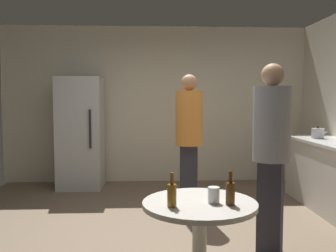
# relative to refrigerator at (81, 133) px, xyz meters

# --- Properties ---
(ground_plane) EXTENTS (5.20, 5.20, 0.10)m
(ground_plane) POSITION_rel_refrigerator_xyz_m (1.25, -2.20, -0.95)
(ground_plane) COLOR #7A6651
(wall_back) EXTENTS (5.32, 0.06, 2.70)m
(wall_back) POSITION_rel_refrigerator_xyz_m (1.25, 0.43, 0.45)
(wall_back) COLOR silver
(wall_back) RESTS_ON ground_plane
(refrigerator) EXTENTS (0.70, 0.68, 1.80)m
(refrigerator) POSITION_rel_refrigerator_xyz_m (0.00, 0.00, 0.00)
(refrigerator) COLOR silver
(refrigerator) RESTS_ON ground_plane
(kitchen_counter) EXTENTS (0.64, 1.82, 0.90)m
(kitchen_counter) POSITION_rel_refrigerator_xyz_m (3.53, -1.37, -0.45)
(kitchen_counter) COLOR beige
(kitchen_counter) RESTS_ON ground_plane
(kettle) EXTENTS (0.24, 0.17, 0.18)m
(kettle) POSITION_rel_refrigerator_xyz_m (3.48, -1.00, 0.07)
(kettle) COLOR #B2B2B7
(kettle) RESTS_ON kitchen_counter
(foreground_table) EXTENTS (0.80, 0.80, 0.73)m
(foreground_table) POSITION_rel_refrigerator_xyz_m (1.49, -3.51, -0.27)
(foreground_table) COLOR beige
(foreground_table) RESTS_ON ground_plane
(beer_bottle_amber) EXTENTS (0.06, 0.06, 0.23)m
(beer_bottle_amber) POSITION_rel_refrigerator_xyz_m (1.29, -3.62, -0.08)
(beer_bottle_amber) COLOR #8C5919
(beer_bottle_amber) RESTS_ON foreground_table
(beer_bottle_brown) EXTENTS (0.06, 0.06, 0.23)m
(beer_bottle_brown) POSITION_rel_refrigerator_xyz_m (1.68, -3.59, -0.08)
(beer_bottle_brown) COLOR #593314
(beer_bottle_brown) RESTS_ON foreground_table
(plastic_cup_white) EXTENTS (0.08, 0.08, 0.11)m
(plastic_cup_white) POSITION_rel_refrigerator_xyz_m (1.58, -3.54, -0.11)
(plastic_cup_white) COLOR white
(plastic_cup_white) RESTS_ON foreground_table
(person_in_orange_shirt) EXTENTS (0.38, 0.38, 1.76)m
(person_in_orange_shirt) POSITION_rel_refrigerator_xyz_m (1.63, -1.41, 0.13)
(person_in_orange_shirt) COLOR #2D2D38
(person_in_orange_shirt) RESTS_ON ground_plane
(person_in_gray_shirt) EXTENTS (0.46, 0.46, 1.77)m
(person_in_gray_shirt) POSITION_rel_refrigerator_xyz_m (2.26, -2.68, 0.14)
(person_in_gray_shirt) COLOR #2D2D38
(person_in_gray_shirt) RESTS_ON ground_plane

